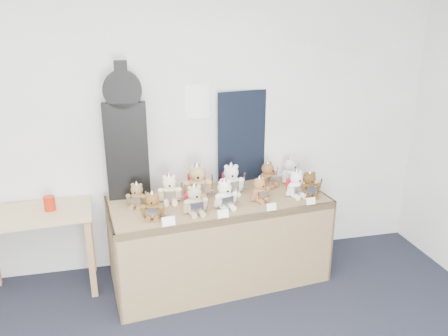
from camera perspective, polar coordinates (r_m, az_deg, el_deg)
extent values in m
plane|color=white|center=(3.82, -16.03, 5.50)|extent=(6.00, 0.00, 6.00)
cube|color=white|center=(3.82, -3.52, 8.60)|extent=(0.21, 0.00, 0.30)
cube|color=olive|center=(3.68, -0.71, -4.47)|extent=(1.89, 0.96, 0.06)
cube|color=olive|center=(3.53, 1.25, -11.90)|extent=(1.80, 0.22, 0.76)
cube|color=olive|center=(3.69, -14.28, -11.13)|extent=(0.11, 0.75, 0.76)
cube|color=olive|center=(4.17, 11.15, -7.16)|extent=(0.11, 0.75, 0.76)
cube|color=tan|center=(3.82, -23.51, -5.54)|extent=(0.91, 0.55, 0.04)
cube|color=#9E6E44|center=(3.77, -16.97, -11.30)|extent=(0.05, 0.05, 0.69)
cube|color=#9E6E44|center=(4.12, -17.08, -8.54)|extent=(0.05, 0.05, 0.69)
cube|color=black|center=(3.66, -12.56, 2.14)|extent=(0.34, 0.10, 0.81)
cylinder|color=black|center=(3.55, -13.14, 9.95)|extent=(0.30, 0.10, 0.30)
cube|color=black|center=(3.54, -13.29, 11.88)|extent=(0.10, 0.09, 0.20)
cube|color=black|center=(3.97, 3.36, 4.13)|extent=(0.62, 0.16, 0.84)
cylinder|color=#AF210B|center=(3.77, -21.82, -4.31)|extent=(0.09, 0.09, 0.12)
ellipsoid|color=brown|center=(3.36, -9.26, -5.51)|extent=(0.16, 0.14, 0.14)
sphere|color=brown|center=(3.32, -9.34, -4.06)|extent=(0.10, 0.10, 0.10)
cylinder|color=brown|center=(3.28, -9.43, -4.47)|extent=(0.05, 0.03, 0.04)
sphere|color=black|center=(3.27, -9.46, -4.58)|extent=(0.02, 0.02, 0.02)
sphere|color=brown|center=(3.31, -9.94, -3.43)|extent=(0.03, 0.03, 0.03)
sphere|color=brown|center=(3.30, -8.81, -3.43)|extent=(0.03, 0.03, 0.03)
cylinder|color=brown|center=(3.35, -10.42, -5.52)|extent=(0.05, 0.08, 0.10)
cylinder|color=brown|center=(3.33, -8.18, -5.52)|extent=(0.05, 0.08, 0.10)
cylinder|color=brown|center=(3.33, -9.85, -6.46)|extent=(0.06, 0.10, 0.04)
cylinder|color=brown|center=(3.32, -8.79, -6.47)|extent=(0.06, 0.10, 0.04)
cube|color=#BBBCC4|center=(3.31, -9.37, -5.84)|extent=(0.09, 0.03, 0.08)
cone|color=#BBBCC4|center=(3.30, -9.38, -3.37)|extent=(0.09, 0.09, 0.07)
cube|color=#BBBCC4|center=(3.31, -7.86, -5.27)|extent=(0.02, 0.04, 0.14)
cube|color=#BBBCC4|center=(3.33, -7.81, -6.13)|extent=(0.04, 0.01, 0.01)
ellipsoid|color=tan|center=(3.39, -3.86, -4.87)|extent=(0.17, 0.15, 0.16)
sphere|color=tan|center=(3.35, -3.90, -3.25)|extent=(0.11, 0.11, 0.11)
cylinder|color=tan|center=(3.31, -3.64, -3.68)|extent=(0.05, 0.03, 0.05)
sphere|color=black|center=(3.30, -3.55, -3.79)|extent=(0.02, 0.02, 0.02)
sphere|color=tan|center=(3.33, -4.52, -2.62)|extent=(0.04, 0.04, 0.04)
sphere|color=tan|center=(3.35, -3.31, -2.46)|extent=(0.04, 0.04, 0.04)
cylinder|color=tan|center=(3.35, -4.96, -5.05)|extent=(0.06, 0.09, 0.12)
cylinder|color=tan|center=(3.39, -2.57, -4.70)|extent=(0.06, 0.09, 0.12)
cylinder|color=tan|center=(3.35, -4.13, -5.99)|extent=(0.06, 0.11, 0.05)
cylinder|color=tan|center=(3.37, -2.99, -5.82)|extent=(0.06, 0.11, 0.05)
cube|color=#BBBCC4|center=(3.34, -3.54, -5.20)|extent=(0.10, 0.03, 0.09)
cone|color=#BBBCC4|center=(3.33, -3.91, -2.48)|extent=(0.10, 0.10, 0.07)
cube|color=#BBBCC4|center=(3.38, -2.14, -4.35)|extent=(0.02, 0.04, 0.16)
cube|color=#BBBCC4|center=(3.41, -2.13, -5.31)|extent=(0.05, 0.01, 0.01)
cube|color=red|center=(3.44, -4.15, -4.33)|extent=(0.13, 0.05, 0.14)
ellipsoid|color=white|center=(3.49, 0.07, -4.15)|extent=(0.18, 0.16, 0.15)
sphere|color=white|center=(3.45, 0.07, -2.58)|extent=(0.11, 0.11, 0.11)
cylinder|color=white|center=(3.41, 0.40, -2.98)|extent=(0.05, 0.03, 0.05)
sphere|color=black|center=(3.40, 0.52, -3.07)|extent=(0.02, 0.02, 0.02)
sphere|color=white|center=(3.42, -0.49, -1.99)|extent=(0.04, 0.04, 0.04)
sphere|color=white|center=(3.45, 0.62, -1.81)|extent=(0.04, 0.04, 0.04)
cylinder|color=white|center=(3.44, -0.91, -4.34)|extent=(0.06, 0.09, 0.12)
cylinder|color=white|center=(3.50, 1.29, -3.95)|extent=(0.06, 0.09, 0.12)
cylinder|color=white|center=(3.45, -0.09, -5.23)|extent=(0.07, 0.11, 0.05)
cylinder|color=white|center=(3.47, 0.96, -5.03)|extent=(0.07, 0.11, 0.05)
cube|color=#BBBCC4|center=(3.44, 0.48, -4.44)|extent=(0.10, 0.04, 0.08)
cone|color=#BBBCC4|center=(3.43, 0.07, -1.83)|extent=(0.10, 0.10, 0.07)
cube|color=#BBBCC4|center=(3.49, 1.72, -3.61)|extent=(0.02, 0.04, 0.16)
cube|color=#BBBCC4|center=(3.51, 1.71, -4.53)|extent=(0.05, 0.02, 0.01)
ellipsoid|color=#A1683D|center=(3.63, 4.59, -3.39)|extent=(0.16, 0.15, 0.13)
sphere|color=#A1683D|center=(3.60, 4.63, -2.08)|extent=(0.10, 0.10, 0.10)
cylinder|color=#A1683D|center=(3.57, 5.04, -2.39)|extent=(0.05, 0.04, 0.04)
sphere|color=black|center=(3.56, 5.19, -2.46)|extent=(0.02, 0.02, 0.02)
sphere|color=#A1683D|center=(3.57, 4.25, -1.61)|extent=(0.03, 0.03, 0.03)
sphere|color=#A1683D|center=(3.61, 5.04, -1.41)|extent=(0.03, 0.03, 0.03)
cylinder|color=#A1683D|center=(3.58, 3.97, -3.59)|extent=(0.06, 0.08, 0.10)
cylinder|color=#A1683D|center=(3.66, 5.53, -3.16)|extent=(0.06, 0.08, 0.10)
cylinder|color=#A1683D|center=(3.60, 4.66, -4.28)|extent=(0.07, 0.09, 0.04)
cylinder|color=#A1683D|center=(3.63, 5.40, -4.07)|extent=(0.07, 0.09, 0.04)
cube|color=#BBBCC4|center=(3.60, 5.11, -3.60)|extent=(0.09, 0.04, 0.07)
cone|color=#BBBCC4|center=(3.59, 4.65, -1.46)|extent=(0.08, 0.08, 0.06)
cube|color=#BBBCC4|center=(3.65, 5.89, -2.85)|extent=(0.02, 0.03, 0.14)
cube|color=#BBBCC4|center=(3.67, 5.86, -3.62)|extent=(0.04, 0.02, 0.01)
ellipsoid|color=white|center=(3.76, 9.35, -2.69)|extent=(0.17, 0.15, 0.15)
sphere|color=white|center=(3.72, 9.43, -1.26)|extent=(0.11, 0.11, 0.11)
cylinder|color=white|center=(3.69, 9.80, -1.61)|extent=(0.05, 0.03, 0.05)
sphere|color=black|center=(3.68, 9.93, -1.69)|extent=(0.02, 0.02, 0.02)
sphere|color=white|center=(3.69, 8.99, -0.71)|extent=(0.04, 0.04, 0.04)
sphere|color=white|center=(3.73, 9.93, -0.56)|extent=(0.04, 0.04, 0.04)
cylinder|color=white|center=(3.71, 8.56, -2.84)|extent=(0.06, 0.09, 0.11)
cylinder|color=white|center=(3.78, 10.42, -2.52)|extent=(0.06, 0.09, 0.11)
cylinder|color=white|center=(3.72, 9.29, -3.65)|extent=(0.06, 0.10, 0.04)
cylinder|color=white|center=(3.75, 10.17, -3.49)|extent=(0.06, 0.10, 0.04)
cube|color=#BBBCC4|center=(3.71, 9.82, -2.94)|extent=(0.10, 0.03, 0.08)
cone|color=#BBBCC4|center=(3.71, 9.47, -0.58)|extent=(0.09, 0.09, 0.07)
cube|color=#BBBCC4|center=(3.77, 10.82, -2.21)|extent=(0.02, 0.04, 0.16)
cube|color=#BBBCC4|center=(3.79, 10.77, -3.05)|extent=(0.05, 0.01, 0.01)
cube|color=red|center=(3.80, 8.92, -2.25)|extent=(0.12, 0.05, 0.13)
ellipsoid|color=#53391C|center=(3.78, 11.02, -2.72)|extent=(0.15, 0.13, 0.14)
sphere|color=#53391C|center=(3.74, 11.11, -1.34)|extent=(0.11, 0.11, 0.11)
cylinder|color=#53391C|center=(3.71, 11.37, -1.69)|extent=(0.04, 0.02, 0.04)
sphere|color=black|center=(3.69, 11.46, -1.78)|extent=(0.02, 0.02, 0.02)
sphere|color=#53391C|center=(3.72, 10.66, -0.78)|extent=(0.03, 0.03, 0.03)
sphere|color=#53391C|center=(3.74, 11.64, -0.71)|extent=(0.03, 0.03, 0.03)
cylinder|color=#53391C|center=(3.73, 10.16, -2.80)|extent=(0.04, 0.08, 0.11)
cylinder|color=#53391C|center=(3.79, 12.09, -2.63)|extent=(0.04, 0.08, 0.11)
cylinder|color=#53391C|center=(3.74, 10.81, -3.63)|extent=(0.04, 0.09, 0.04)
cylinder|color=#53391C|center=(3.76, 11.73, -3.54)|extent=(0.04, 0.09, 0.04)
cube|color=#BBBCC4|center=(3.73, 11.35, -2.98)|extent=(0.09, 0.02, 0.08)
cone|color=#BBBCC4|center=(3.73, 11.15, -0.69)|extent=(0.09, 0.09, 0.07)
cube|color=#BBBCC4|center=(3.78, 12.48, -2.35)|extent=(0.01, 0.04, 0.15)
cube|color=#BBBCC4|center=(3.80, 12.42, -3.16)|extent=(0.04, 0.01, 0.01)
ellipsoid|color=beige|center=(3.62, -7.10, -3.39)|extent=(0.16, 0.14, 0.16)
sphere|color=beige|center=(3.58, -7.16, -1.84)|extent=(0.11, 0.11, 0.11)
cylinder|color=beige|center=(3.54, -7.13, -2.25)|extent=(0.05, 0.03, 0.05)
sphere|color=black|center=(3.52, -7.12, -2.35)|extent=(0.02, 0.02, 0.02)
sphere|color=beige|center=(3.57, -7.79, -1.20)|extent=(0.04, 0.04, 0.04)
sphere|color=beige|center=(3.57, -6.60, -1.14)|extent=(0.04, 0.04, 0.04)
cylinder|color=beige|center=(3.60, -8.27, -3.45)|extent=(0.05, 0.09, 0.12)
cylinder|color=beige|center=(3.60, -5.91, -3.33)|extent=(0.05, 0.09, 0.12)
cylinder|color=beige|center=(3.59, -7.60, -4.40)|extent=(0.05, 0.10, 0.05)
cylinder|color=beige|center=(3.59, -6.47, -4.34)|extent=(0.05, 0.10, 0.05)
cube|color=#BBBCC4|center=(3.56, -7.06, -3.70)|extent=(0.10, 0.02, 0.09)
cone|color=#BBBCC4|center=(3.57, -7.20, -1.11)|extent=(0.10, 0.10, 0.07)
cube|color=#BBBCC4|center=(3.58, -5.54, -3.03)|extent=(0.02, 0.04, 0.16)
cube|color=#BBBCC4|center=(3.61, -5.50, -3.95)|extent=(0.05, 0.01, 0.01)
ellipsoid|color=tan|center=(3.69, -3.49, -2.58)|extent=(0.20, 0.18, 0.19)
sphere|color=tan|center=(3.65, -3.53, -0.71)|extent=(0.14, 0.14, 0.14)
cylinder|color=tan|center=(3.59, -3.44, -1.18)|extent=(0.06, 0.04, 0.06)
sphere|color=black|center=(3.57, -3.41, -1.30)|extent=(0.02, 0.02, 0.02)
sphere|color=tan|center=(3.63, -4.26, 0.07)|extent=(0.04, 0.04, 0.04)
sphere|color=tan|center=(3.63, -2.83, 0.14)|extent=(0.04, 0.04, 0.04)
cylinder|color=tan|center=(3.66, -4.88, -2.65)|extent=(0.06, 0.11, 0.14)
cylinder|color=tan|center=(3.67, -2.05, -2.50)|extent=(0.06, 0.11, 0.14)
cylinder|color=tan|center=(3.65, -4.05, -3.79)|extent=(0.07, 0.13, 0.06)
cylinder|color=tan|center=(3.65, -2.71, -3.72)|extent=(0.07, 0.13, 0.06)
cube|color=#BBBCC4|center=(3.62, -3.39, -2.94)|extent=(0.13, 0.03, 0.11)
cone|color=#BBBCC4|center=(3.63, -3.55, 0.18)|extent=(0.12, 0.12, 0.09)
cube|color=#BBBCC4|center=(3.65, -1.58, -2.14)|extent=(0.02, 0.05, 0.20)
cube|color=#BBBCC4|center=(3.68, -1.57, -3.25)|extent=(0.06, 0.01, 0.01)
cube|color=red|center=(3.75, -3.59, -1.98)|extent=(0.16, 0.05, 0.17)
ellipsoid|color=white|center=(3.77, 0.93, -2.20)|extent=(0.18, 0.16, 0.17)
sphere|color=white|center=(3.73, 0.93, -0.56)|extent=(0.13, 0.13, 0.13)
cylinder|color=white|center=(3.69, 1.08, -0.98)|extent=(0.05, 0.03, 0.05)
sphere|color=black|center=(3.67, 1.13, -1.07)|extent=(0.02, 0.02, 0.02)
sphere|color=white|center=(3.71, 0.32, 0.12)|extent=(0.04, 0.04, 0.04)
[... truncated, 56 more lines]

